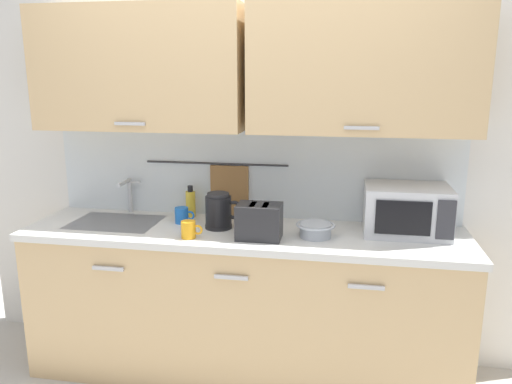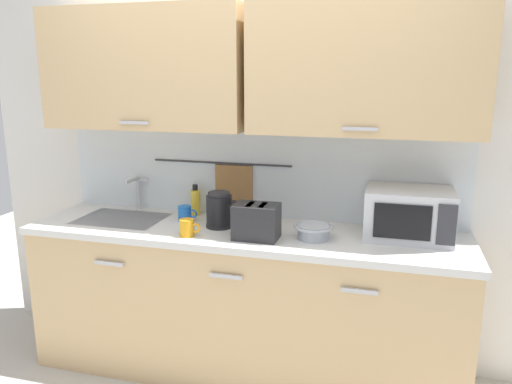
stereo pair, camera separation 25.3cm
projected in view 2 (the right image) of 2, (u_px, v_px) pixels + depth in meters
name	position (u px, v px, depth m)	size (l,w,h in m)	color
counter_unit	(242.00, 301.00, 2.97)	(2.53, 0.64, 0.90)	tan
back_wall_assembly	(254.00, 117.00, 2.94)	(3.70, 0.41, 2.50)	silver
sink_faucet	(137.00, 189.00, 3.25)	(0.09, 0.17, 0.22)	#B2B5BA
microwave	(409.00, 214.00, 2.70)	(0.46, 0.35, 0.27)	silver
electric_kettle	(220.00, 210.00, 2.90)	(0.23, 0.16, 0.21)	black
dish_soap_bottle	(196.00, 202.00, 3.15)	(0.06, 0.06, 0.20)	yellow
mug_near_sink	(187.00, 228.00, 2.74)	(0.12, 0.08, 0.09)	orange
mixing_bowl	(313.00, 231.00, 2.70)	(0.21, 0.21, 0.08)	#A5ADB7
toaster	(256.00, 221.00, 2.69)	(0.26, 0.17, 0.19)	#232326
mug_by_kettle	(185.00, 214.00, 3.02)	(0.12, 0.08, 0.09)	blue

